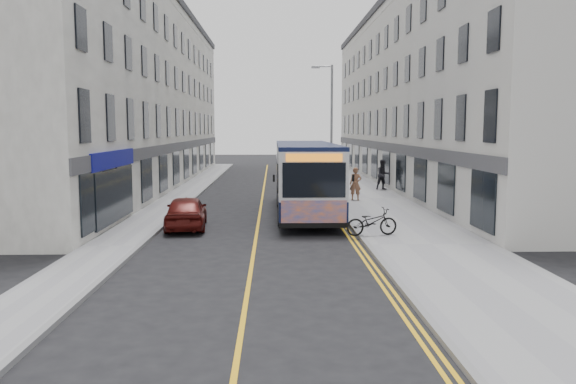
{
  "coord_description": "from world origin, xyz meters",
  "views": [
    {
      "loc": [
        0.67,
        -20.48,
        4.16
      ],
      "look_at": [
        1.27,
        2.13,
        1.6
      ],
      "focal_mm": 35.0,
      "sensor_mm": 36.0,
      "label": 1
    }
  ],
  "objects": [
    {
      "name": "road_dbl_yellow_outer",
      "position": [
        3.75,
        12.0,
        0.0
      ],
      "size": [
        0.1,
        64.0,
        0.01
      ],
      "primitive_type": "cube",
      "color": "#ECAB14",
      "rests_on": "ground"
    },
    {
      "name": "terrace_east",
      "position": [
        11.5,
        21.0,
        6.5
      ],
      "size": [
        6.0,
        46.0,
        13.0
      ],
      "primitive_type": "cube",
      "color": "silver",
      "rests_on": "ground"
    },
    {
      "name": "bicycle",
      "position": [
        4.4,
        0.41,
        0.64
      ],
      "size": [
        2.09,
        1.05,
        1.05
      ],
      "primitive_type": "imported",
      "rotation": [
        0.0,
        0.0,
        1.75
      ],
      "color": "black",
      "rests_on": "pavement_east"
    },
    {
      "name": "kerb_east",
      "position": [
        4.0,
        12.0,
        0.07
      ],
      "size": [
        0.18,
        64.0,
        0.13
      ],
      "primitive_type": "cube",
      "color": "slate",
      "rests_on": "ground"
    },
    {
      "name": "kerb_west",
      "position": [
        -4.0,
        12.0,
        0.07
      ],
      "size": [
        0.18,
        64.0,
        0.13
      ],
      "primitive_type": "cube",
      "color": "slate",
      "rests_on": "ground"
    },
    {
      "name": "pedestrian_far",
      "position": [
        7.96,
        16.39,
        1.12
      ],
      "size": [
        1.1,
        0.93,
        2.0
      ],
      "primitive_type": "imported",
      "rotation": [
        0.0,
        0.0,
        0.19
      ],
      "color": "black",
      "rests_on": "pavement_east"
    },
    {
      "name": "ground",
      "position": [
        0.0,
        0.0,
        0.0
      ],
      "size": [
        140.0,
        140.0,
        0.0
      ],
      "primitive_type": "plane",
      "color": "black",
      "rests_on": "ground"
    },
    {
      "name": "car_white",
      "position": [
        3.2,
        21.71,
        0.67
      ],
      "size": [
        1.67,
        4.12,
        1.33
      ],
      "primitive_type": "imported",
      "rotation": [
        0.0,
        0.0,
        -0.07
      ],
      "color": "silver",
      "rests_on": "ground"
    },
    {
      "name": "streetlamp",
      "position": [
        4.17,
        14.0,
        4.38
      ],
      "size": [
        1.32,
        0.18,
        8.0
      ],
      "color": "gray",
      "rests_on": "ground"
    },
    {
      "name": "pavement_west",
      "position": [
        -5.0,
        12.0,
        0.06
      ],
      "size": [
        2.0,
        64.0,
        0.12
      ],
      "primitive_type": "cube",
      "color": "gray",
      "rests_on": "ground"
    },
    {
      "name": "car_maroon",
      "position": [
        -2.97,
        2.82,
        0.7
      ],
      "size": [
        2.01,
        4.23,
        1.4
      ],
      "primitive_type": "imported",
      "rotation": [
        0.0,
        0.0,
        3.23
      ],
      "color": "#4F100D",
      "rests_on": "ground"
    },
    {
      "name": "road_dbl_yellow_inner",
      "position": [
        3.55,
        12.0,
        0.0
      ],
      "size": [
        0.1,
        64.0,
        0.01
      ],
      "primitive_type": "cube",
      "color": "#ECAB14",
      "rests_on": "ground"
    },
    {
      "name": "pedestrian_near",
      "position": [
        5.33,
        11.01,
        1.05
      ],
      "size": [
        0.78,
        0.63,
        1.86
      ],
      "primitive_type": "imported",
      "rotation": [
        0.0,
        0.0,
        -0.31
      ],
      "color": "brown",
      "rests_on": "pavement_east"
    },
    {
      "name": "road_centre_line",
      "position": [
        0.0,
        12.0,
        0.0
      ],
      "size": [
        0.12,
        64.0,
        0.01
      ],
      "primitive_type": "cube",
      "color": "#ECAB14",
      "rests_on": "ground"
    },
    {
      "name": "terrace_west",
      "position": [
        -9.0,
        21.0,
        6.5
      ],
      "size": [
        6.0,
        46.0,
        13.0
      ],
      "primitive_type": "cube",
      "color": "white",
      "rests_on": "ground"
    },
    {
      "name": "city_bus",
      "position": [
        2.23,
        6.75,
        1.89
      ],
      "size": [
        2.77,
        11.88,
        3.45
      ],
      "color": "#0B1233",
      "rests_on": "ground"
    },
    {
      "name": "pavement_east",
      "position": [
        6.25,
        12.0,
        0.06
      ],
      "size": [
        4.5,
        64.0,
        0.12
      ],
      "primitive_type": "cube",
      "color": "gray",
      "rests_on": "ground"
    }
  ]
}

